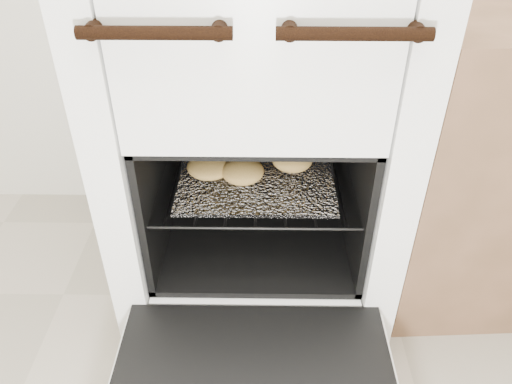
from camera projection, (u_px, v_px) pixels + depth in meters
stove at (257, 138)px, 1.30m from camera, size 0.67×0.75×1.03m
oven_rack at (256, 172)px, 1.27m from camera, size 0.49×0.47×0.01m
foil_sheet at (256, 175)px, 1.25m from camera, size 0.38×0.33×0.01m
baked_rolls at (241, 160)px, 1.25m from camera, size 0.35×0.24×0.06m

